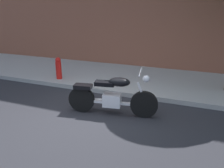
# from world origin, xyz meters

# --- Properties ---
(ground_plane) EXTENTS (60.00, 60.00, 0.00)m
(ground_plane) POSITION_xyz_m (0.00, 0.00, 0.00)
(ground_plane) COLOR #28282D
(sidewalk) EXTENTS (21.45, 3.23, 0.14)m
(sidewalk) POSITION_xyz_m (0.00, 3.09, 0.07)
(sidewalk) COLOR #9F9F9F
(sidewalk) RESTS_ON ground
(motorcycle) EXTENTS (2.23, 0.73, 1.16)m
(motorcycle) POSITION_xyz_m (0.48, 0.30, 0.48)
(motorcycle) COLOR black
(motorcycle) RESTS_ON ground
(fire_hydrant) EXTENTS (0.20, 0.20, 0.91)m
(fire_hydrant) POSITION_xyz_m (-2.16, 1.95, 0.46)
(fire_hydrant) COLOR red
(fire_hydrant) RESTS_ON ground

